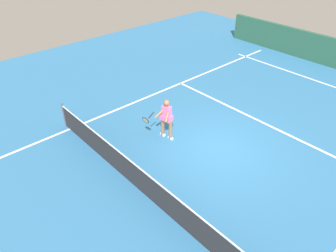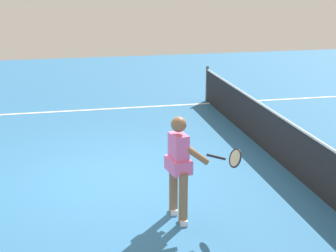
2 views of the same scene
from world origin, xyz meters
name	(u,v)px [view 1 (image 1 of 2)]	position (x,y,z in m)	size (l,w,h in m)	color
ground_plane	(219,149)	(0.00, 0.00, 0.00)	(26.45, 26.45, 0.00)	teal
baseline_marking	(324,83)	(0.00, -7.67, 0.00)	(10.19, 0.10, 0.01)	white
service_line_marking	(262,122)	(0.00, -2.56, 0.00)	(9.19, 0.10, 0.01)	white
sideline_right_marking	(139,101)	(4.60, 0.00, 0.00)	(0.10, 18.34, 0.01)	white
court_net	(145,183)	(0.00, 3.28, 0.46)	(9.87, 0.08, 0.99)	#4C4C51
tennis_player	(166,118)	(1.76, 0.93, 0.85)	(0.71, 1.02, 1.55)	#8C6647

